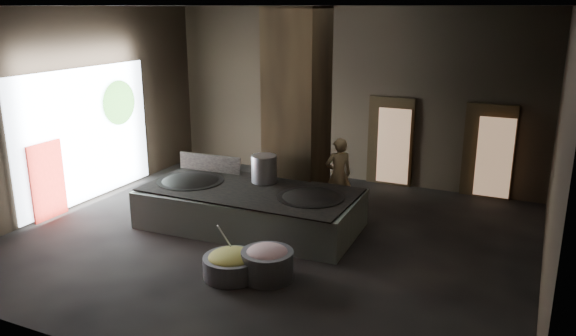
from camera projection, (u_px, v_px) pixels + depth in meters
The scene contains 28 objects.
floor at pixel (272, 239), 11.38m from camera, with size 10.00×9.00×0.10m, color black.
ceiling at pixel (270, 3), 10.10m from camera, with size 10.00×9.00×0.10m, color black.
back_wall at pixel (349, 95), 14.70m from camera, with size 10.00×0.10×4.50m, color black.
front_wall at pixel (101, 199), 6.78m from camera, with size 10.00×0.10×4.50m, color black.
left_wall at pixel (73, 108), 12.79m from camera, with size 0.10×9.00×4.50m, color black.
right_wall at pixel (562, 157), 8.68m from camera, with size 0.10×9.00×4.50m, color black.
pillar at pixel (297, 111), 12.51m from camera, with size 1.20×1.20×4.50m, color black.
hearth_platform at pixel (250, 209), 11.81m from camera, with size 4.51×2.16×0.78m, color #AFC3B2.
platform_cap at pixel (250, 190), 11.69m from camera, with size 4.41×2.12×0.03m, color black.
wok_left at pixel (191, 184), 12.25m from camera, with size 1.42×1.42×0.39m, color black.
wok_left_rim at pixel (191, 181), 12.23m from camera, with size 1.45×1.45×0.05m, color black.
wok_right at pixel (310, 201), 11.20m from camera, with size 1.32×1.32×0.37m, color black.
wok_right_rim at pixel (310, 198), 11.18m from camera, with size 1.35×1.35×0.05m, color black.
stock_pot at pixel (264, 169), 12.06m from camera, with size 0.55×0.55×0.59m, color silver.
splash_guard at pixel (210, 163), 12.87m from camera, with size 1.57×0.06×0.39m, color black.
cook at pixel (338, 175), 12.61m from camera, with size 0.62×0.40×1.69m, color #94774B.
veg_basin at pixel (232, 266), 9.66m from camera, with size 0.98×0.98×0.36m, color slate.
veg_fill at pixel (231, 257), 9.62m from camera, with size 0.81×0.81×0.25m, color #83A851.
ladle at pixel (228, 242), 9.75m from camera, with size 0.03×0.03×0.77m, color silver.
meat_basin at pixel (267, 265), 9.58m from camera, with size 0.90×0.90×0.49m, color slate.
meat_fill at pixel (267, 254), 9.53m from camera, with size 0.74×0.74×0.28m, color #B56D70.
doorway_near at pixel (390, 143), 14.44m from camera, with size 1.18×0.08×2.38m, color black.
doorway_near_glow at pixel (393, 146), 14.33m from camera, with size 0.82×0.04×1.94m, color #8C6647.
doorway_far at pixel (488, 153), 13.47m from camera, with size 1.18×0.08×2.38m, color black.
doorway_far_glow at pixel (494, 158), 13.25m from camera, with size 0.81×0.04×1.93m, color #8C6647.
left_opening at pixel (86, 135), 13.10m from camera, with size 0.04×4.20×3.10m, color white.
pavilion_sliver at pixel (47, 181), 12.15m from camera, with size 0.05×0.90×1.70m, color maroon.
tree_silhouette at pixel (119, 103), 13.85m from camera, with size 0.28×1.10×1.10m, color #194714.
Camera 1 is at (4.76, -9.40, 4.49)m, focal length 35.00 mm.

